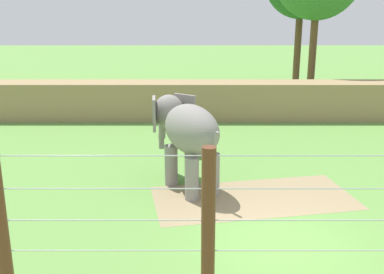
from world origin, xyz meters
TOP-DOWN VIEW (x-y plane):
  - ground_plane at (0.00, 0.00)m, footprint 120.00×120.00m
  - dirt_patch at (-0.30, 2.76)m, footprint 6.45×3.88m
  - embankment_wall at (0.00, 12.98)m, footprint 36.00×1.80m
  - elephant at (-2.34, 3.68)m, footprint 2.64×3.43m
  - enrichment_ball at (-2.18, 6.79)m, footprint 0.81×0.81m
  - cable_fence at (-0.04, -3.32)m, footprint 11.56×0.23m
  - water_tub at (-2.00, 10.74)m, footprint 1.10×1.10m

SIDE VIEW (x-z plane):
  - ground_plane at x=0.00m, z-range 0.00..0.00m
  - dirt_patch at x=-0.30m, z-range 0.00..0.01m
  - water_tub at x=-2.00m, z-range 0.01..0.36m
  - enrichment_ball at x=-2.18m, z-range 0.00..0.81m
  - embankment_wall at x=0.00m, z-range 0.00..1.91m
  - cable_fence at x=-0.04m, z-range 0.01..3.53m
  - elephant at x=-2.34m, z-range 0.45..3.25m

